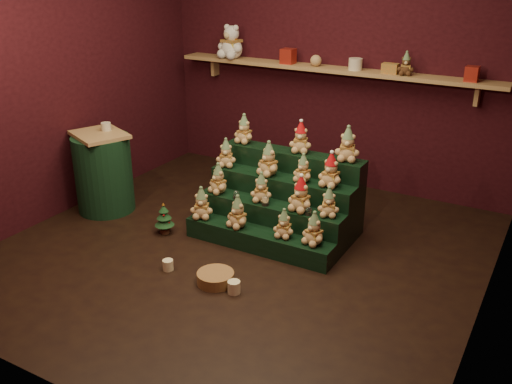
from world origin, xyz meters
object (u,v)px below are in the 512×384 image
Objects in this scene: snow_globe_a at (236,195)px; mug_left at (168,265)px; snow_globe_b at (265,200)px; white_bear at (231,37)px; brown_bear at (406,64)px; wicker_basket at (216,278)px; side_table at (104,172)px; riser_tier_front at (258,240)px; mini_christmas_tree at (164,218)px; mug_right at (234,287)px; snow_globe_c at (309,211)px.

snow_globe_a is 0.86× the size of mug_left.
snow_globe_b is 2.34m from white_bear.
brown_bear is at bearing 64.17° from mug_left.
white_bear reaches higher than mug_left.
snow_globe_b is at bearing 61.75° from mug_left.
snow_globe_b is 0.90m from wicker_basket.
side_table is 2.74× the size of wicker_basket.
mini_christmas_tree reaches higher than riser_tier_front.
riser_tier_front is 2.97× the size of white_bear.
side_table is 8.15× the size of mug_right.
snow_globe_c reaches higher than mug_right.
snow_globe_c is (0.40, 0.16, 0.31)m from riser_tier_front.
side_table is (-1.75, -0.18, -0.00)m from snow_globe_b.
snow_globe_a is 0.84× the size of snow_globe_b.
mini_christmas_tree is at bearing -170.48° from riser_tier_front.
riser_tier_front is 0.74m from mug_right.
snow_globe_b is 1.02× the size of mug_left.
snow_globe_a is at bearing 79.88° from mug_left.
brown_bear reaches higher than mini_christmas_tree.
snow_globe_a reaches higher than mug_right.
snow_globe_b is 0.11× the size of side_table.
snow_globe_a is 0.16× the size of white_bear.
side_table is 1.50m from mug_left.
mini_christmas_tree reaches higher than mug_right.
white_bear is at bearing 127.49° from riser_tier_front.
snow_globe_a is 1.00× the size of snow_globe_c.
side_table is at bearing 170.79° from mini_christmas_tree.
wicker_basket is at bearing -69.61° from snow_globe_a.
mug_left is 0.90× the size of mug_right.
snow_globe_c is at bearing -0.00° from snow_globe_a.
mini_christmas_tree is at bearing 150.66° from wicker_basket.
snow_globe_c is at bearing 13.36° from mini_christmas_tree.
brown_bear is (0.51, 2.43, 1.38)m from mug_right.
mini_christmas_tree is at bearing -160.76° from snow_globe_b.
riser_tier_front is 15.62× the size of mug_left.
mini_christmas_tree is at bearing 153.28° from mug_right.
side_table is 0.90m from mini_christmas_tree.
mug_right is at bearing -48.60° from white_bear.
snow_globe_b reaches higher than snow_globe_c.
mini_christmas_tree is 2.78m from brown_bear.
snow_globe_a reaches higher than mug_left.
mini_christmas_tree is 1.04m from wicker_basket.
side_table reaches higher than snow_globe_b.
brown_bear is at bearing 73.45° from wicker_basket.
brown_bear is at bearing 78.25° from mug_right.
snow_globe_c is at bearing 0.00° from snow_globe_b.
brown_bear is (1.01, 1.56, 1.03)m from snow_globe_a.
mug_left is 3.01m from brown_bear.
snow_globe_b is 1.76m from side_table.
snow_globe_c is (0.72, -0.00, 0.00)m from snow_globe_a.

